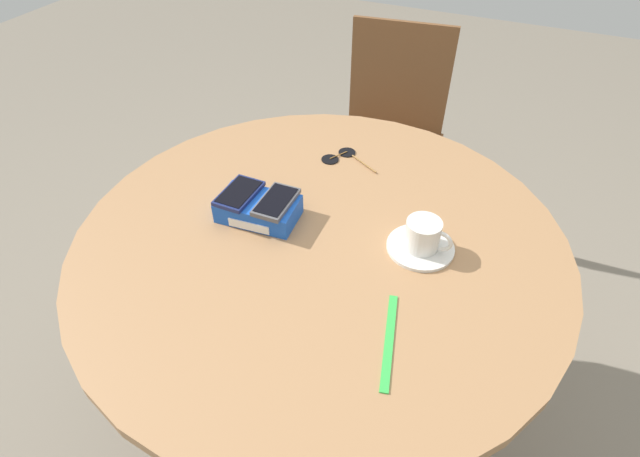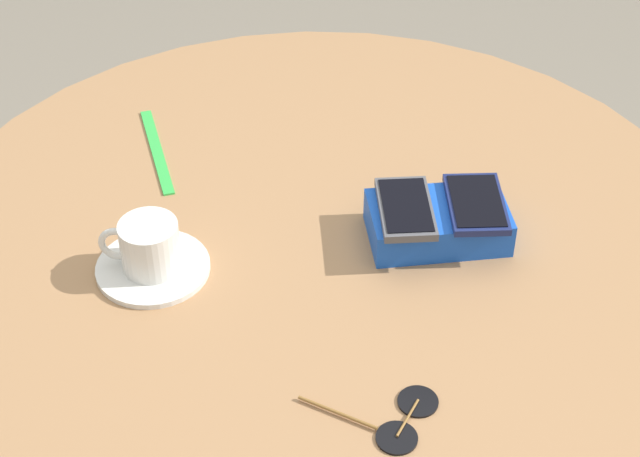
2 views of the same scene
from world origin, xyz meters
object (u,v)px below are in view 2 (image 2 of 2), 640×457
at_px(lanyard_strap, 157,151).
at_px(saucer, 153,268).
at_px(coffee_cup, 148,245).
at_px(sunglasses, 400,419).
at_px(phone_gray, 406,208).
at_px(round_table, 320,305).
at_px(phone_box, 438,222).
at_px(phone_navy, 476,203).

bearing_deg(lanyard_strap, saucer, 93.07).
height_order(coffee_cup, sunglasses, coffee_cup).
relative_size(phone_gray, coffee_cup, 1.18).
bearing_deg(coffee_cup, phone_gray, -172.58).
xyz_separation_m(round_table, phone_gray, (-0.11, 0.01, 0.18)).
xyz_separation_m(saucer, coffee_cup, (0.00, -0.00, 0.04)).
relative_size(phone_box, sunglasses, 1.19).
xyz_separation_m(phone_box, phone_gray, (0.04, 0.01, 0.03)).
bearing_deg(sunglasses, coffee_cup, -41.48).
relative_size(round_table, coffee_cup, 10.55).
height_order(phone_gray, sunglasses, phone_gray).
relative_size(round_table, saucer, 7.51).
bearing_deg(lanyard_strap, coffee_cup, 92.58).
bearing_deg(round_table, lanyard_strap, -42.19).
distance_m(saucer, lanyard_strap, 0.26).
distance_m(coffee_cup, sunglasses, 0.40).
height_order(phone_navy, phone_gray, phone_gray).
relative_size(phone_navy, saucer, 0.82).
height_order(round_table, lanyard_strap, lanyard_strap).
height_order(coffee_cup, lanyard_strap, coffee_cup).
bearing_deg(lanyard_strap, phone_gray, 147.74).
bearing_deg(phone_box, round_table, 0.17).
xyz_separation_m(coffee_cup, lanyard_strap, (0.01, -0.26, -0.04)).
xyz_separation_m(phone_box, phone_navy, (-0.05, -0.00, 0.03)).
height_order(phone_box, coffee_cup, coffee_cup).
bearing_deg(saucer, phone_gray, -172.49).
xyz_separation_m(lanyard_strap, sunglasses, (-0.31, 0.52, 0.00)).
xyz_separation_m(round_table, phone_box, (-0.16, -0.00, 0.15)).
xyz_separation_m(phone_navy, coffee_cup, (0.42, 0.05, -0.01)).
distance_m(round_table, sunglasses, 0.34).
distance_m(phone_box, lanyard_strap, 0.44).
height_order(round_table, saucer, saucer).
relative_size(phone_box, coffee_cup, 1.81).
relative_size(phone_navy, lanyard_strap, 0.56).
bearing_deg(phone_box, phone_gray, 8.66).
xyz_separation_m(phone_navy, saucer, (0.42, 0.05, -0.05)).
bearing_deg(round_table, phone_navy, -179.62).
height_order(phone_navy, lanyard_strap, phone_navy).
bearing_deg(phone_gray, phone_box, -171.34).
bearing_deg(phone_navy, round_table, 0.38).
bearing_deg(round_table, phone_box, -179.83).
relative_size(saucer, lanyard_strap, 0.69).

